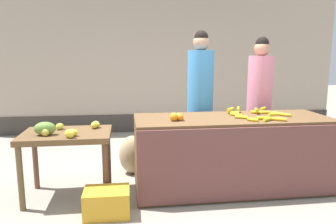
# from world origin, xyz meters

# --- Properties ---
(ground_plane) EXTENTS (24.00, 24.00, 0.00)m
(ground_plane) POSITION_xyz_m (0.00, 0.00, 0.00)
(ground_plane) COLOR gray
(market_wall_back) EXTENTS (7.19, 0.23, 3.47)m
(market_wall_back) POSITION_xyz_m (0.00, 3.09, 1.70)
(market_wall_back) COLOR tan
(market_wall_back) RESTS_ON ground
(fruit_stall_counter) EXTENTS (2.22, 0.82, 0.85)m
(fruit_stall_counter) POSITION_xyz_m (0.41, -0.01, 0.42)
(fruit_stall_counter) COLOR brown
(fruit_stall_counter) RESTS_ON ground
(side_table_wooden) EXTENTS (0.93, 0.65, 0.73)m
(side_table_wooden) POSITION_xyz_m (-1.43, 0.00, 0.62)
(side_table_wooden) COLOR brown
(side_table_wooden) RESTS_ON ground
(banana_bunch_pile) EXTENTS (0.69, 0.68, 0.07)m
(banana_bunch_pile) POSITION_xyz_m (0.71, 0.02, 0.88)
(banana_bunch_pile) COLOR yellow
(banana_bunch_pile) RESTS_ON fruit_stall_counter
(orange_pile) EXTENTS (0.15, 0.14, 0.09)m
(orange_pile) POSITION_xyz_m (-0.25, -0.11, 0.89)
(orange_pile) COLOR orange
(orange_pile) RESTS_ON fruit_stall_counter
(mango_papaya_pile) EXTENTS (0.69, 0.57, 0.14)m
(mango_papaya_pile) POSITION_xyz_m (-1.53, -0.03, 0.78)
(mango_papaya_pile) COLOR yellow
(mango_papaya_pile) RESTS_ON side_table_wooden
(vendor_woman_blue_shirt) EXTENTS (0.34, 0.34, 1.86)m
(vendor_woman_blue_shirt) POSITION_xyz_m (0.19, 0.64, 0.94)
(vendor_woman_blue_shirt) COLOR #33333D
(vendor_woman_blue_shirt) RESTS_ON ground
(vendor_woman_pink_shirt) EXTENTS (0.34, 0.34, 1.79)m
(vendor_woman_pink_shirt) POSITION_xyz_m (1.04, 0.72, 0.90)
(vendor_woman_pink_shirt) COLOR #33333D
(vendor_woman_pink_shirt) RESTS_ON ground
(produce_crate) EXTENTS (0.44, 0.32, 0.26)m
(produce_crate) POSITION_xyz_m (-1.00, -0.49, 0.13)
(produce_crate) COLOR gold
(produce_crate) RESTS_ON ground
(produce_sack) EXTENTS (0.39, 0.34, 0.51)m
(produce_sack) POSITION_xyz_m (-0.71, 0.63, 0.25)
(produce_sack) COLOR tan
(produce_sack) RESTS_ON ground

